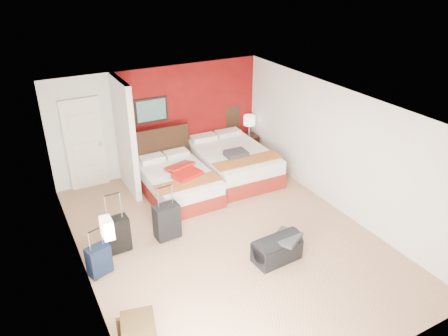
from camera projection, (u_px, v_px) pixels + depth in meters
ground at (226, 237)px, 7.96m from camera, size 6.50×6.50×0.00m
room_walls at (123, 163)px, 7.92m from camera, size 5.02×6.52×2.50m
red_accent_panel at (189, 116)px, 10.26m from camera, size 3.50×0.04×2.50m
partition_wall at (126, 138)px, 9.03m from camera, size 0.12×1.20×2.50m
entry_door at (85, 144)px, 9.28m from camera, size 0.82×0.06×2.05m
bed_left at (178, 184)px, 9.22m from camera, size 1.35×1.92×0.57m
bed_right at (233, 163)px, 10.04m from camera, size 1.57×2.21×0.65m
red_suitcase_open at (184, 171)px, 9.04m from camera, size 0.78×0.93×0.10m
jacket_bundle at (236, 154)px, 9.59m from camera, size 0.49×0.40×0.11m
nightstand at (249, 146)px, 11.04m from camera, size 0.44×0.44×0.57m
table_lamp at (249, 126)px, 10.80m from camera, size 0.31×0.31×0.53m
suitcase_black at (117, 236)px, 7.46m from camera, size 0.44×0.28×0.64m
suitcase_charcoal at (167, 223)px, 7.80m from camera, size 0.47×0.31×0.66m
suitcase_navy at (99, 261)px, 6.94m from camera, size 0.42×0.33×0.51m
duffel_bag at (277, 250)px, 7.30m from camera, size 0.83×0.48×0.41m
jacket_draped at (287, 237)px, 7.21m from camera, size 0.62×0.59×0.06m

